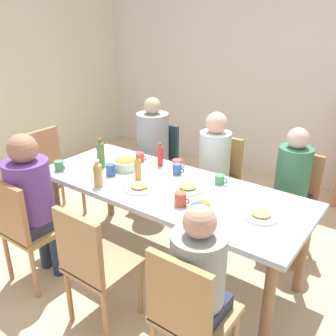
# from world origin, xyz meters

# --- Properties ---
(ground_plane) EXTENTS (6.53, 6.53, 0.00)m
(ground_plane) POSITION_xyz_m (0.00, 0.00, 0.00)
(ground_plane) COLOR #C9AE8D
(wall_back) EXTENTS (5.68, 0.12, 2.60)m
(wall_back) POSITION_xyz_m (0.00, 2.39, 1.30)
(wall_back) COLOR silver
(wall_back) RESTS_ON ground_plane
(dining_table) EXTENTS (2.18, 0.86, 0.74)m
(dining_table) POSITION_xyz_m (0.00, 0.00, 0.66)
(dining_table) COLOR silver
(dining_table) RESTS_ON ground_plane
(chair_0) EXTENTS (0.40, 0.40, 0.90)m
(chair_0) POSITION_xyz_m (-1.47, 0.00, 0.51)
(chair_0) COLOR tan
(chair_0) RESTS_ON ground_plane
(chair_1) EXTENTS (0.40, 0.40, 0.90)m
(chair_1) POSITION_xyz_m (-0.73, 0.81, 0.51)
(chair_1) COLOR #2B3548
(chair_1) RESTS_ON ground_plane
(person_1) EXTENTS (0.33, 0.33, 1.21)m
(person_1) POSITION_xyz_m (-0.73, 0.72, 0.73)
(person_1) COLOR #463C46
(person_1) RESTS_ON ground_plane
(chair_2) EXTENTS (0.40, 0.40, 0.90)m
(chair_2) POSITION_xyz_m (0.73, -0.81, 0.51)
(chair_2) COLOR #A88454
(chair_2) RESTS_ON ground_plane
(person_2) EXTENTS (0.30, 0.30, 1.12)m
(person_2) POSITION_xyz_m (0.73, -0.72, 0.67)
(person_2) COLOR #2F2B55
(person_2) RESTS_ON ground_plane
(chair_3) EXTENTS (0.40, 0.40, 0.90)m
(chair_3) POSITION_xyz_m (0.00, 0.81, 0.51)
(chair_3) COLOR #A77A48
(chair_3) RESTS_ON ground_plane
(person_3) EXTENTS (0.30, 0.30, 1.17)m
(person_3) POSITION_xyz_m (-0.00, 0.72, 0.70)
(person_3) COLOR brown
(person_3) RESTS_ON ground_plane
(chair_4) EXTENTS (0.40, 0.40, 0.90)m
(chair_4) POSITION_xyz_m (0.00, -0.81, 0.51)
(chair_4) COLOR #AB7D57
(chair_4) RESTS_ON ground_plane
(chair_5) EXTENTS (0.40, 0.40, 0.90)m
(chair_5) POSITION_xyz_m (-0.73, -0.81, 0.51)
(chair_5) COLOR #AE894B
(chair_5) RESTS_ON ground_plane
(person_5) EXTENTS (0.33, 0.33, 1.21)m
(person_5) POSITION_xyz_m (-0.73, -0.72, 0.73)
(person_5) COLOR #243042
(person_5) RESTS_ON ground_plane
(chair_6) EXTENTS (0.40, 0.40, 0.90)m
(chair_6) POSITION_xyz_m (0.73, 0.81, 0.51)
(chair_6) COLOR #B57656
(chair_6) RESTS_ON ground_plane
(person_6) EXTENTS (0.30, 0.30, 1.16)m
(person_6) POSITION_xyz_m (0.73, 0.72, 0.68)
(person_6) COLOR #45423D
(person_6) RESTS_ON ground_plane
(plate_0) EXTENTS (0.22, 0.22, 0.04)m
(plate_0) POSITION_xyz_m (0.39, -0.14, 0.75)
(plate_0) COLOR white
(plate_0) RESTS_ON dining_table
(plate_1) EXTENTS (0.24, 0.24, 0.04)m
(plate_1) POSITION_xyz_m (0.77, -0.02, 0.75)
(plate_1) COLOR white
(plate_1) RESTS_ON dining_table
(plate_2) EXTENTS (0.25, 0.25, 0.04)m
(plate_2) POSITION_xyz_m (0.16, 0.04, 0.75)
(plate_2) COLOR silver
(plate_2) RESTS_ON dining_table
(plate_3) EXTENTS (0.25, 0.25, 0.04)m
(plate_3) POSITION_xyz_m (-0.15, -0.17, 0.75)
(plate_3) COLOR silver
(plate_3) RESTS_ON dining_table
(bowl_0) EXTENTS (0.22, 0.22, 0.10)m
(bowl_0) POSITION_xyz_m (-0.50, 0.06, 0.78)
(bowl_0) COLOR beige
(bowl_0) RESTS_ON dining_table
(cup_0) EXTENTS (0.11, 0.08, 0.09)m
(cup_0) POSITION_xyz_m (-0.92, -0.30, 0.78)
(cup_0) COLOR #4D8E5C
(cup_0) RESTS_ON dining_table
(cup_1) EXTENTS (0.12, 0.08, 0.07)m
(cup_1) POSITION_xyz_m (-0.15, 0.34, 0.77)
(cup_1) COLOR #C94441
(cup_1) RESTS_ON dining_table
(cup_2) EXTENTS (0.11, 0.07, 0.09)m
(cup_2) POSITION_xyz_m (-0.07, 0.23, 0.78)
(cup_2) COLOR #3A6199
(cup_2) RESTS_ON dining_table
(cup_3) EXTENTS (0.12, 0.08, 0.10)m
(cup_3) POSITION_xyz_m (0.25, -0.20, 0.79)
(cup_3) COLOR #D45134
(cup_3) RESTS_ON dining_table
(cup_4) EXTENTS (0.11, 0.07, 0.07)m
(cup_4) POSITION_xyz_m (0.30, 0.27, 0.77)
(cup_4) COLOR #48965F
(cup_4) RESTS_ON dining_table
(cup_5) EXTENTS (0.11, 0.07, 0.08)m
(cup_5) POSITION_xyz_m (-0.50, 0.26, 0.78)
(cup_5) COLOR #D2443F
(cup_5) RESTS_ON dining_table
(cup_6) EXTENTS (0.12, 0.09, 0.10)m
(cup_6) POSITION_xyz_m (0.44, -0.28, 0.79)
(cup_6) COLOR #2E5B98
(cup_6) RESTS_ON dining_table
(cup_7) EXTENTS (0.11, 0.08, 0.10)m
(cup_7) POSITION_xyz_m (-0.50, -0.12, 0.79)
(cup_7) COLOR #395AA1
(cup_7) RESTS_ON dining_table
(bottle_0) EXTENTS (0.05, 0.05, 0.21)m
(bottle_0) POSITION_xyz_m (-0.30, 0.29, 0.83)
(bottle_0) COLOR red
(bottle_0) RESTS_ON dining_table
(bottle_1) EXTENTS (0.07, 0.07, 0.22)m
(bottle_1) POSITION_xyz_m (-0.43, -0.32, 0.84)
(bottle_1) COLOR tan
(bottle_1) RESTS_ON dining_table
(bottle_2) EXTENTS (0.05, 0.05, 0.22)m
(bottle_2) POSITION_xyz_m (-0.25, -0.06, 0.84)
(bottle_2) COLOR gold
(bottle_2) RESTS_ON dining_table
(bottle_3) EXTENTS (0.07, 0.07, 0.26)m
(bottle_3) POSITION_xyz_m (-0.68, -0.04, 0.86)
(bottle_3) COLOR #528239
(bottle_3) RESTS_ON dining_table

